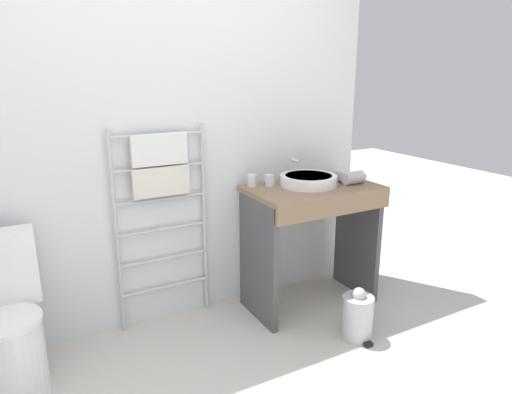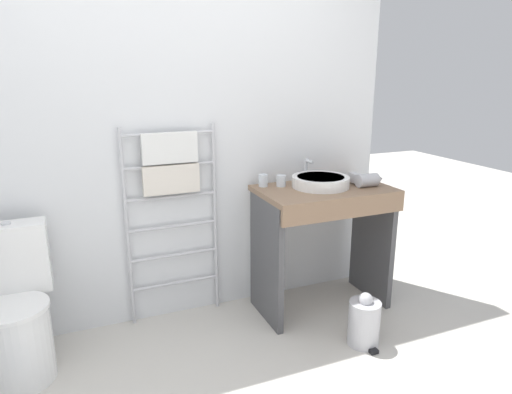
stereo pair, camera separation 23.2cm
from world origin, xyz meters
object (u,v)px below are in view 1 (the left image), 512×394
cup_near_edge (270,180)px  trash_bin (357,316)px  toilet (5,329)px  sink_basin (308,180)px  towel_radiator (161,187)px  hair_dryer (353,177)px  cup_near_wall (252,180)px

cup_near_edge → trash_bin: 1.03m
toilet → cup_near_edge: cup_near_edge is taller
toilet → sink_basin: sink_basin is taller
sink_basin → trash_bin: bearing=-88.4°
towel_radiator → hair_dryer: towel_radiator is taller
hair_dryer → trash_bin: (-0.29, -0.45, -0.76)m
toilet → trash_bin: (1.90, -0.50, -0.20)m
sink_basin → hair_dryer: size_ratio=1.94×
cup_near_wall → cup_near_edge: size_ratio=1.08×
sink_basin → trash_bin: (0.02, -0.55, -0.75)m
toilet → sink_basin: (1.88, 0.04, 0.55)m
sink_basin → cup_near_wall: (-0.35, 0.16, 0.00)m
toilet → cup_near_wall: (1.53, 0.20, 0.56)m
toilet → cup_near_edge: (1.64, 0.16, 0.55)m
toilet → sink_basin: size_ratio=2.15×
cup_near_edge → trash_bin: bearing=-69.2°
cup_near_edge → trash_bin: size_ratio=0.22×
towel_radiator → hair_dryer: size_ratio=6.53×
sink_basin → trash_bin: 0.93m
toilet → hair_dryer: hair_dryer is taller
towel_radiator → trash_bin: towel_radiator is taller
towel_radiator → trash_bin: (0.97, -0.77, -0.77)m
trash_bin → hair_dryer: bearing=57.4°
sink_basin → cup_near_wall: bearing=155.4°
toilet → hair_dryer: 2.25m
trash_bin → toilet: bearing=165.2°
sink_basin → cup_near_wall: 0.38m
cup_near_wall → hair_dryer: size_ratio=0.41×
cup_near_wall → cup_near_edge: (0.11, -0.04, -0.00)m
hair_dryer → towel_radiator: bearing=165.7°
toilet → cup_near_edge: 1.74m
towel_radiator → trash_bin: size_ratio=3.81×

